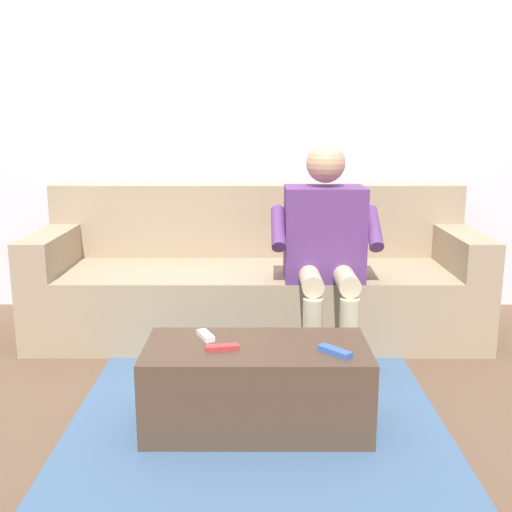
{
  "coord_description": "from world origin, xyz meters",
  "views": [
    {
      "loc": [
        -0.0,
        3.41,
        1.26
      ],
      "look_at": [
        0.0,
        0.24,
        0.55
      ],
      "focal_mm": 42.54,
      "sensor_mm": 36.0,
      "label": 1
    }
  ],
  "objects": [
    {
      "name": "ground_plane",
      "position": [
        0.0,
        0.6,
        0.0
      ],
      "size": [
        8.0,
        8.0,
        0.0
      ],
      "primitive_type": "plane",
      "color": "brown"
    },
    {
      "name": "back_wall",
      "position": [
        0.0,
        -0.7,
        1.35
      ],
      "size": [
        5.68,
        0.06,
        2.7
      ],
      "primitive_type": "cube",
      "color": "silver",
      "rests_on": "ground"
    },
    {
      "name": "couch",
      "position": [
        0.0,
        -0.15,
        0.3
      ],
      "size": [
        2.6,
        0.84,
        0.87
      ],
      "color": "#9E896B",
      "rests_on": "ground"
    },
    {
      "name": "coffee_table",
      "position": [
        0.0,
        1.06,
        0.18
      ],
      "size": [
        0.92,
        0.45,
        0.36
      ],
      "color": "#4C3828",
      "rests_on": "ground"
    },
    {
      "name": "person_solo_seated",
      "position": [
        -0.37,
        0.24,
        0.64
      ],
      "size": [
        0.58,
        0.6,
        1.15
      ],
      "color": "#5B3370",
      "rests_on": "ground"
    },
    {
      "name": "remote_white",
      "position": [
        0.22,
        0.97,
        0.37
      ],
      "size": [
        0.09,
        0.13,
        0.02
      ],
      "primitive_type": "cube",
      "rotation": [
        0.0,
        0.0,
        1.99
      ],
      "color": "white",
      "rests_on": "coffee_table"
    },
    {
      "name": "remote_red",
      "position": [
        0.14,
        1.11,
        0.37
      ],
      "size": [
        0.14,
        0.07,
        0.02
      ],
      "primitive_type": "cube",
      "rotation": [
        0.0,
        0.0,
        3.33
      ],
      "color": "#B73333",
      "rests_on": "coffee_table"
    },
    {
      "name": "remote_blue",
      "position": [
        -0.31,
        1.15,
        0.37
      ],
      "size": [
        0.13,
        0.14,
        0.02
      ],
      "primitive_type": "cube",
      "rotation": [
        0.0,
        0.0,
        2.32
      ],
      "color": "#3860B7",
      "rests_on": "coffee_table"
    },
    {
      "name": "floor_rug",
      "position": [
        0.0,
        0.91,
        0.0
      ],
      "size": [
        1.59,
        1.56,
        0.01
      ],
      "primitive_type": "cube",
      "color": "#426084",
      "rests_on": "ground"
    }
  ]
}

